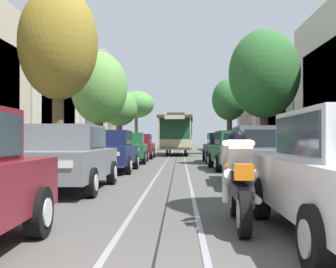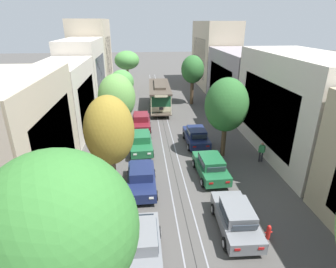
{
  "view_description": "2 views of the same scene",
  "coord_description": "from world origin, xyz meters",
  "px_view_note": "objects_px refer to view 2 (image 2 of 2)",
  "views": [
    {
      "loc": [
        0.26,
        -2.3,
        1.22
      ],
      "look_at": [
        -0.39,
        20.05,
        1.53
      ],
      "focal_mm": 44.74,
      "sensor_mm": 36.0,
      "label": 1
    },
    {
      "loc": [
        -2.2,
        -1.96,
        10.45
      ],
      "look_at": [
        0.0,
        20.75,
        0.97
      ],
      "focal_mm": 29.09,
      "sensor_mm": 36.0,
      "label": 2
    }
  ],
  "objects_px": {
    "parked_car_navy_mid_left": "(141,178)",
    "cable_car_trolley": "(160,95)",
    "parked_car_green_fourth_left": "(141,142)",
    "street_tree_kerb_right_second": "(226,105)",
    "street_tree_kerb_left_second": "(109,132)",
    "pedestrian_on_left_pavement": "(262,151)",
    "street_tree_kerb_left_near": "(60,231)",
    "parked_car_grey_second_right": "(236,218)",
    "street_tree_kerb_right_mid": "(193,70)",
    "street_tree_kerb_left_fourth": "(122,83)",
    "street_tree_kerb_left_far": "(127,60)",
    "fire_hydrant": "(268,232)",
    "parked_car_grey_second_left": "(141,245)",
    "parked_car_maroon_fifth_left": "(141,121)",
    "parked_car_navy_fourth_right": "(196,136)",
    "pedestrian_on_right_pavement": "(95,173)",
    "pedestrian_crossing_far": "(229,119)",
    "street_tree_kerb_left_mid": "(117,98)",
    "parked_car_green_mid_right": "(211,166)"
  },
  "relations": [
    {
      "from": "parked_car_grey_second_right",
      "to": "fire_hydrant",
      "type": "bearing_deg",
      "value": -28.12
    },
    {
      "from": "parked_car_navy_mid_left",
      "to": "parked_car_grey_second_right",
      "type": "relative_size",
      "value": 0.99
    },
    {
      "from": "parked_car_grey_second_left",
      "to": "parked_car_green_fourth_left",
      "type": "bearing_deg",
      "value": 89.81
    },
    {
      "from": "parked_car_green_fourth_left",
      "to": "fire_hydrant",
      "type": "height_order",
      "value": "parked_car_green_fourth_left"
    },
    {
      "from": "parked_car_grey_second_left",
      "to": "parked_car_green_fourth_left",
      "type": "height_order",
      "value": "same"
    },
    {
      "from": "street_tree_kerb_left_near",
      "to": "pedestrian_on_right_pavement",
      "type": "distance_m",
      "value": 12.39
    },
    {
      "from": "parked_car_green_fourth_left",
      "to": "street_tree_kerb_left_near",
      "type": "xyz_separation_m",
      "value": [
        -1.79,
        -16.27,
        5.09
      ]
    },
    {
      "from": "street_tree_kerb_left_far",
      "to": "fire_hydrant",
      "type": "height_order",
      "value": "street_tree_kerb_left_far"
    },
    {
      "from": "parked_car_maroon_fifth_left",
      "to": "street_tree_kerb_left_fourth",
      "type": "xyz_separation_m",
      "value": [
        -2.15,
        5.85,
        2.88
      ]
    },
    {
      "from": "street_tree_kerb_left_fourth",
      "to": "parked_car_navy_mid_left",
      "type": "bearing_deg",
      "value": -82.91
    },
    {
      "from": "street_tree_kerb_left_second",
      "to": "street_tree_kerb_right_second",
      "type": "height_order",
      "value": "street_tree_kerb_left_second"
    },
    {
      "from": "parked_car_navy_mid_left",
      "to": "street_tree_kerb_right_second",
      "type": "distance_m",
      "value": 8.76
    },
    {
      "from": "parked_car_grey_second_right",
      "to": "street_tree_kerb_left_second",
      "type": "distance_m",
      "value": 8.39
    },
    {
      "from": "parked_car_grey_second_left",
      "to": "cable_car_trolley",
      "type": "relative_size",
      "value": 0.48
    },
    {
      "from": "street_tree_kerb_left_mid",
      "to": "parked_car_navy_mid_left",
      "type": "bearing_deg",
      "value": -76.18
    },
    {
      "from": "parked_car_maroon_fifth_left",
      "to": "street_tree_kerb_left_second",
      "type": "xyz_separation_m",
      "value": [
        -1.72,
        -12.24,
        3.86
      ]
    },
    {
      "from": "parked_car_grey_second_right",
      "to": "street_tree_kerb_left_mid",
      "type": "bearing_deg",
      "value": 119.12
    },
    {
      "from": "street_tree_kerb_right_second",
      "to": "cable_car_trolley",
      "type": "bearing_deg",
      "value": 107.06
    },
    {
      "from": "parked_car_green_fourth_left",
      "to": "street_tree_kerb_right_second",
      "type": "height_order",
      "value": "street_tree_kerb_right_second"
    },
    {
      "from": "street_tree_kerb_left_mid",
      "to": "street_tree_kerb_left_far",
      "type": "height_order",
      "value": "street_tree_kerb_left_far"
    },
    {
      "from": "street_tree_kerb_left_mid",
      "to": "street_tree_kerb_left_far",
      "type": "bearing_deg",
      "value": 89.71
    },
    {
      "from": "parked_car_navy_mid_left",
      "to": "street_tree_kerb_left_second",
      "type": "xyz_separation_m",
      "value": [
        -1.68,
        -1.11,
        3.86
      ]
    },
    {
      "from": "street_tree_kerb_right_second",
      "to": "pedestrian_crossing_far",
      "type": "xyz_separation_m",
      "value": [
        2.5,
        6.48,
        -3.44
      ]
    },
    {
      "from": "pedestrian_on_right_pavement",
      "to": "fire_hydrant",
      "type": "height_order",
      "value": "pedestrian_on_right_pavement"
    },
    {
      "from": "parked_car_grey_second_left",
      "to": "street_tree_kerb_right_mid",
      "type": "relative_size",
      "value": 0.68
    },
    {
      "from": "parked_car_navy_mid_left",
      "to": "cable_car_trolley",
      "type": "bearing_deg",
      "value": 82.35
    },
    {
      "from": "street_tree_kerb_left_near",
      "to": "street_tree_kerb_right_mid",
      "type": "distance_m",
      "value": 31.48
    },
    {
      "from": "street_tree_kerb_right_mid",
      "to": "street_tree_kerb_left_mid",
      "type": "bearing_deg",
      "value": -127.24
    },
    {
      "from": "street_tree_kerb_left_near",
      "to": "street_tree_kerb_right_mid",
      "type": "relative_size",
      "value": 1.23
    },
    {
      "from": "pedestrian_crossing_far",
      "to": "fire_hydrant",
      "type": "height_order",
      "value": "pedestrian_crossing_far"
    },
    {
      "from": "parked_car_maroon_fifth_left",
      "to": "fire_hydrant",
      "type": "bearing_deg",
      "value": -68.52
    },
    {
      "from": "street_tree_kerb_left_second",
      "to": "pedestrian_on_left_pavement",
      "type": "distance_m",
      "value": 12.45
    },
    {
      "from": "street_tree_kerb_left_mid",
      "to": "parked_car_grey_second_right",
      "type": "bearing_deg",
      "value": -60.88
    },
    {
      "from": "pedestrian_crossing_far",
      "to": "parked_car_grey_second_right",
      "type": "bearing_deg",
      "value": -105.79
    },
    {
      "from": "parked_car_navy_fourth_right",
      "to": "cable_car_trolley",
      "type": "xyz_separation_m",
      "value": [
        -2.54,
        11.57,
        0.86
      ]
    },
    {
      "from": "street_tree_kerb_left_near",
      "to": "street_tree_kerb_left_second",
      "type": "relative_size",
      "value": 1.17
    },
    {
      "from": "parked_car_green_fourth_left",
      "to": "street_tree_kerb_left_fourth",
      "type": "height_order",
      "value": "street_tree_kerb_left_fourth"
    },
    {
      "from": "cable_car_trolley",
      "to": "parked_car_maroon_fifth_left",
      "type": "bearing_deg",
      "value": -108.63
    },
    {
      "from": "parked_car_maroon_fifth_left",
      "to": "parked_car_green_mid_right",
      "type": "xyz_separation_m",
      "value": [
        4.94,
        -9.98,
        0.0
      ]
    },
    {
      "from": "parked_car_grey_second_left",
      "to": "parked_car_maroon_fifth_left",
      "type": "height_order",
      "value": "same"
    },
    {
      "from": "parked_car_grey_second_left",
      "to": "pedestrian_on_right_pavement",
      "type": "xyz_separation_m",
      "value": [
        -3.09,
        6.75,
        0.09
      ]
    },
    {
      "from": "street_tree_kerb_left_fourth",
      "to": "street_tree_kerb_right_mid",
      "type": "relative_size",
      "value": 0.8
    },
    {
      "from": "street_tree_kerb_left_fourth",
      "to": "cable_car_trolley",
      "type": "height_order",
      "value": "street_tree_kerb_left_fourth"
    },
    {
      "from": "parked_car_grey_second_left",
      "to": "parked_car_maroon_fifth_left",
      "type": "relative_size",
      "value": 1.0
    },
    {
      "from": "parked_car_navy_mid_left",
      "to": "parked_car_maroon_fifth_left",
      "type": "height_order",
      "value": "same"
    },
    {
      "from": "parked_car_navy_mid_left",
      "to": "street_tree_kerb_right_mid",
      "type": "bearing_deg",
      "value": 70.74
    },
    {
      "from": "parked_car_green_mid_right",
      "to": "street_tree_kerb_right_mid",
      "type": "bearing_deg",
      "value": 84.05
    },
    {
      "from": "parked_car_navy_mid_left",
      "to": "cable_car_trolley",
      "type": "xyz_separation_m",
      "value": [
        2.46,
        18.3,
        0.86
      ]
    },
    {
      "from": "street_tree_kerb_left_second",
      "to": "pedestrian_crossing_far",
      "type": "height_order",
      "value": "street_tree_kerb_left_second"
    },
    {
      "from": "parked_car_maroon_fifth_left",
      "to": "street_tree_kerb_right_second",
      "type": "bearing_deg",
      "value": -45.64
    }
  ]
}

